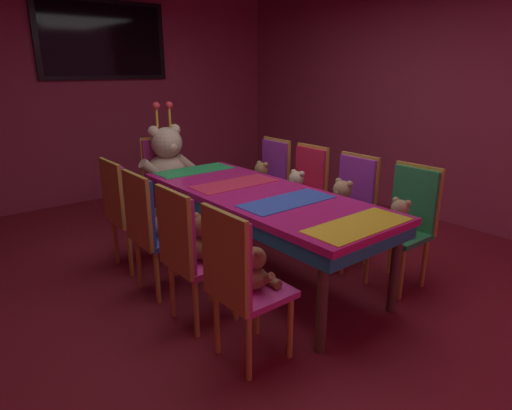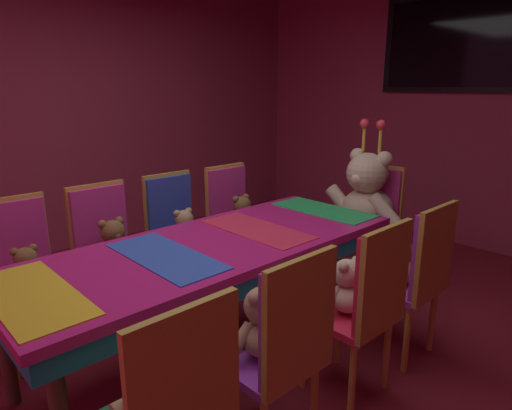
# 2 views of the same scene
# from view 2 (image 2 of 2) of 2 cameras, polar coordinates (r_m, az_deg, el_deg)

# --- Properties ---
(ground_plane) EXTENTS (7.90, 7.90, 0.00)m
(ground_plane) POSITION_cam_2_polar(r_m,az_deg,el_deg) (2.95, -4.96, -18.42)
(ground_plane) COLOR maroon
(wall_back) EXTENTS (5.20, 0.12, 2.80)m
(wall_back) POSITION_cam_2_polar(r_m,az_deg,el_deg) (5.10, 24.65, 11.15)
(wall_back) COLOR #99334C
(wall_back) RESTS_ON ground_plane
(wall_left) EXTENTS (0.12, 6.40, 2.80)m
(wall_left) POSITION_cam_2_polar(r_m,az_deg,el_deg) (4.80, -25.45, 10.91)
(wall_left) COLOR #99334C
(wall_left) RESTS_ON ground_plane
(banquet_table) EXTENTS (0.90, 2.38, 0.75)m
(banquet_table) POSITION_cam_2_polar(r_m,az_deg,el_deg) (2.65, -5.27, -6.51)
(banquet_table) COLOR #C61E72
(banquet_table) RESTS_ON ground_plane
(chair_left_0) EXTENTS (0.42, 0.41, 0.98)m
(chair_left_0) POSITION_cam_2_polar(r_m,az_deg,el_deg) (3.06, -28.17, -6.42)
(chair_left_0) COLOR #CC338C
(chair_left_0) RESTS_ON ground_plane
(teddy_left_0) EXTENTS (0.22, 0.29, 0.27)m
(teddy_left_0) POSITION_cam_2_polar(r_m,az_deg,el_deg) (2.94, -27.35, -7.64)
(teddy_left_0) COLOR brown
(teddy_left_0) RESTS_ON chair_left_0
(chair_left_1) EXTENTS (0.42, 0.41, 0.98)m
(chair_left_1) POSITION_cam_2_polar(r_m,az_deg,el_deg) (3.23, -18.92, -4.33)
(chair_left_1) COLOR #CC338C
(chair_left_1) RESTS_ON ground_plane
(teddy_left_1) EXTENTS (0.26, 0.34, 0.32)m
(teddy_left_1) POSITION_cam_2_polar(r_m,az_deg,el_deg) (3.11, -17.78, -5.02)
(teddy_left_1) COLOR brown
(teddy_left_1) RESTS_ON chair_left_1
(chair_left_2) EXTENTS (0.42, 0.41, 0.98)m
(chair_left_2) POSITION_cam_2_polar(r_m,az_deg,el_deg) (3.48, -10.49, -2.40)
(chair_left_2) COLOR #2D47B2
(chair_left_2) RESTS_ON ground_plane
(teddy_left_2) EXTENTS (0.23, 0.30, 0.28)m
(teddy_left_2) POSITION_cam_2_polar(r_m,az_deg,el_deg) (3.37, -9.14, -3.22)
(teddy_left_2) COLOR tan
(teddy_left_2) RESTS_ON chair_left_2
(chair_left_3) EXTENTS (0.42, 0.41, 0.98)m
(chair_left_3) POSITION_cam_2_polar(r_m,az_deg,el_deg) (3.78, -3.20, -0.80)
(chair_left_3) COLOR #CC338C
(chair_left_3) RESTS_ON ground_plane
(teddy_left_3) EXTENTS (0.25, 0.32, 0.30)m
(teddy_left_3) POSITION_cam_2_polar(r_m,az_deg,el_deg) (3.67, -1.73, -1.38)
(teddy_left_3) COLOR brown
(teddy_left_3) RESTS_ON chair_left_3
(chair_right_0) EXTENTS (0.42, 0.41, 0.98)m
(chair_right_0) POSITION_cam_2_polar(r_m,az_deg,el_deg) (1.63, -10.45, -24.14)
(chair_right_0) COLOR #268C4C
(chair_right_0) RESTS_ON ground_plane
(teddy_right_0) EXTENTS (0.23, 0.30, 0.29)m
(teddy_right_0) POSITION_cam_2_polar(r_m,az_deg,el_deg) (1.74, -13.22, -22.12)
(teddy_right_0) COLOR tan
(teddy_right_0) RESTS_ON chair_right_0
(chair_right_1) EXTENTS (0.42, 0.41, 0.98)m
(chair_right_1) POSITION_cam_2_polar(r_m,az_deg,el_deg) (1.94, 3.85, -16.91)
(chair_right_1) COLOR purple
(chair_right_1) RESTS_ON ground_plane
(teddy_right_1) EXTENTS (0.27, 0.35, 0.33)m
(teddy_right_1) POSITION_cam_2_polar(r_m,az_deg,el_deg) (2.02, 0.70, -15.25)
(teddy_right_1) COLOR tan
(teddy_right_1) RESTS_ON chair_right_1
(chair_right_2) EXTENTS (0.42, 0.41, 0.98)m
(chair_right_2) POSITION_cam_2_polar(r_m,az_deg,el_deg) (2.35, 14.37, -11.36)
(chair_right_2) COLOR red
(chair_right_2) RESTS_ON ground_plane
(teddy_right_2) EXTENTS (0.25, 0.32, 0.30)m
(teddy_right_2) POSITION_cam_2_polar(r_m,az_deg,el_deg) (2.42, 11.43, -10.54)
(teddy_right_2) COLOR beige
(teddy_right_2) RESTS_ON chair_right_2
(chair_right_3) EXTENTS (0.42, 0.41, 0.98)m
(chair_right_3) POSITION_cam_2_polar(r_m,az_deg,el_deg) (2.78, 20.42, -7.59)
(chair_right_3) COLOR purple
(chair_right_3) RESTS_ON ground_plane
(teddy_right_3) EXTENTS (0.25, 0.32, 0.30)m
(teddy_right_3) POSITION_cam_2_polar(r_m,az_deg,el_deg) (2.85, 17.80, -7.04)
(teddy_right_3) COLOR #9E7247
(teddy_right_3) RESTS_ON chair_right_3
(throne_chair) EXTENTS (0.41, 0.42, 0.98)m
(throne_chair) POSITION_cam_2_polar(r_m,az_deg,el_deg) (3.92, 15.09, -0.72)
(throne_chair) COLOR #CC338C
(throne_chair) RESTS_ON ground_plane
(king_teddy_bear) EXTENTS (0.71, 0.55, 0.92)m
(king_teddy_bear) POSITION_cam_2_polar(r_m,az_deg,el_deg) (3.74, 13.87, 1.07)
(king_teddy_bear) COLOR beige
(king_teddy_bear) RESTS_ON throne_chair
(wall_tv) EXTENTS (1.65, 0.06, 0.96)m
(wall_tv) POSITION_cam_2_polar(r_m,az_deg,el_deg) (5.03, 25.06, 18.53)
(wall_tv) COLOR black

